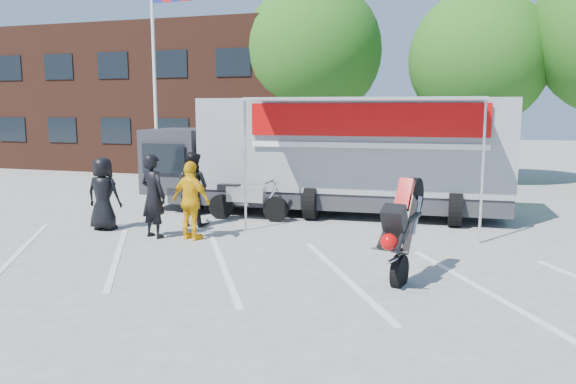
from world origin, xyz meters
The scene contains 13 objects.
ground centered at (0.00, 0.00, 0.00)m, with size 100.00×100.00×0.00m, color #A8A8A3.
parking_bay_lines centered at (0.00, 1.00, 0.01)m, with size 18.00×5.00×0.01m, color white.
office_building centered at (-10.00, 18.00, 3.50)m, with size 18.00×8.00×7.00m, color #482317.
flagpole centered at (-6.24, 10.00, 5.05)m, with size 1.61×0.12×8.00m.
tree_left centered at (-2.00, 16.00, 5.57)m, with size 6.12×6.12×8.64m.
tree_mid centered at (5.00, 15.00, 4.94)m, with size 5.44×5.44×7.68m.
transporter_truck centered at (1.09, 6.96, 0.00)m, with size 10.45×5.03×3.32m, color #989BA0, non-canonical shape.
parked_motorcycle centered at (-0.97, 5.32, 0.00)m, with size 0.77×2.31×1.21m, color #BBBBC0, non-canonical shape.
stunt_bike_rider centered at (3.77, 1.36, 0.00)m, with size 0.81×1.73×2.03m, color black, non-canonical shape.
spectator_leather_a centered at (-4.00, 3.11, 0.92)m, with size 0.90×0.59×1.84m, color black.
spectator_leather_b centered at (-2.35, 2.74, 1.00)m, with size 0.73×0.48×1.99m, color black.
spectator_leather_c centered at (-2.10, 4.26, 0.97)m, with size 0.94×0.73×1.93m, color black.
spectator_hivis centered at (-1.39, 2.80, 0.92)m, with size 1.08×0.45×1.85m, color yellow.
Camera 1 is at (4.61, -8.80, 3.06)m, focal length 35.00 mm.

